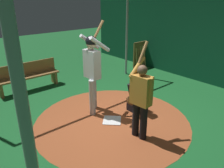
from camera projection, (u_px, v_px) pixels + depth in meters
name	position (u px, v px, depth m)	size (l,w,h in m)	color
ground_plane	(112.00, 121.00, 5.35)	(27.12, 27.12, 0.00)	#195B28
dirt_circle	(112.00, 121.00, 5.35)	(3.66, 3.66, 0.01)	#9E4C28
home_plate	(112.00, 120.00, 5.35)	(0.42, 0.42, 0.01)	white
batter	(92.00, 66.00, 5.38)	(0.68, 0.49, 2.25)	#BCBCC0
catcher	(137.00, 97.00, 5.66)	(0.58, 0.40, 0.98)	black
visitor	(141.00, 97.00, 4.44)	(0.54, 0.52, 1.96)	black
back_wall	(209.00, 28.00, 7.19)	(0.22, 11.12, 3.62)	#0F472D
cage_frame	(112.00, 23.00, 4.51)	(5.41, 4.63, 3.35)	gray
bat_rack	(143.00, 55.00, 9.33)	(1.06, 0.21, 1.05)	olive
bench	(28.00, 76.00, 7.01)	(1.97, 0.36, 0.85)	olive
baseball_0	(94.00, 98.00, 6.44)	(0.07, 0.07, 0.07)	white
baseball_1	(137.00, 130.00, 4.92)	(0.07, 0.07, 0.07)	white
baseball_2	(91.00, 98.00, 6.43)	(0.07, 0.07, 0.07)	white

